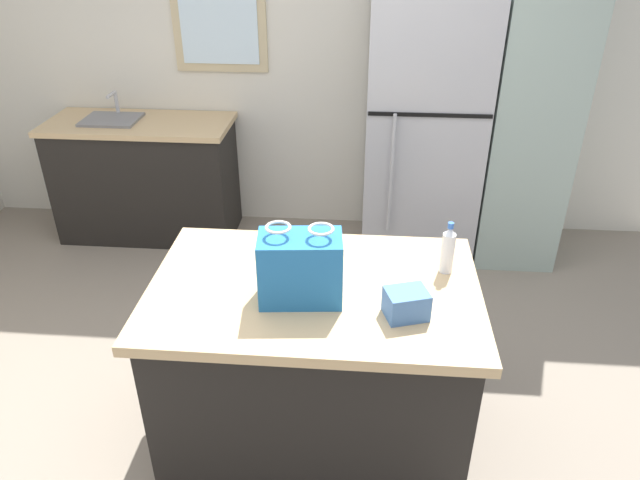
% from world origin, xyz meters
% --- Properties ---
extents(ground, '(6.55, 6.55, 0.00)m').
position_xyz_m(ground, '(0.00, 0.00, 0.00)').
color(ground, gray).
extents(back_wall, '(5.46, 0.13, 2.80)m').
position_xyz_m(back_wall, '(-0.01, 2.28, 1.40)').
color(back_wall, silver).
rests_on(back_wall, ground).
extents(kitchen_island, '(1.39, 0.91, 0.91)m').
position_xyz_m(kitchen_island, '(0.24, -0.09, 0.46)').
color(kitchen_island, black).
rests_on(kitchen_island, ground).
extents(refrigerator, '(0.79, 0.71, 1.84)m').
position_xyz_m(refrigerator, '(0.83, 1.87, 0.92)').
color(refrigerator, '#B7B7BC').
rests_on(refrigerator, ground).
extents(tall_cabinet, '(0.56, 0.63, 2.12)m').
position_xyz_m(tall_cabinet, '(1.53, 1.87, 1.06)').
color(tall_cabinet, '#9EB2A8').
rests_on(tall_cabinet, ground).
extents(sink_counter, '(1.36, 0.60, 1.10)m').
position_xyz_m(sink_counter, '(-1.24, 1.92, 0.47)').
color(sink_counter, black).
rests_on(sink_counter, ground).
extents(shopping_bag, '(0.34, 0.22, 0.33)m').
position_xyz_m(shopping_bag, '(0.20, -0.18, 1.05)').
color(shopping_bag, '#236BAD').
rests_on(shopping_bag, kitchen_island).
extents(small_box, '(0.19, 0.17, 0.11)m').
position_xyz_m(small_box, '(0.62, -0.26, 0.96)').
color(small_box, '#4775B7').
rests_on(small_box, kitchen_island).
extents(bottle, '(0.06, 0.06, 0.24)m').
position_xyz_m(bottle, '(0.81, 0.07, 1.02)').
color(bottle, white).
rests_on(bottle, kitchen_island).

